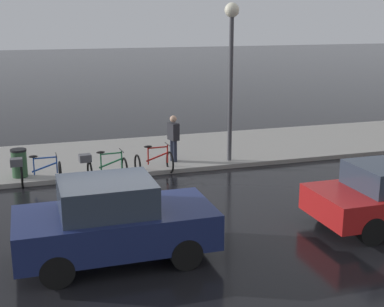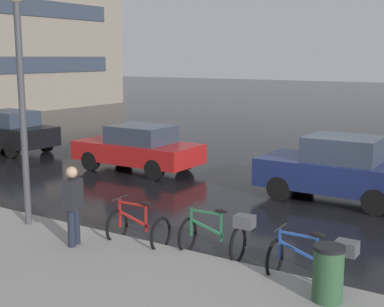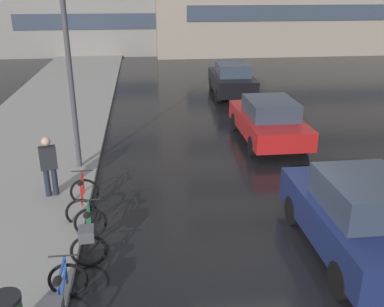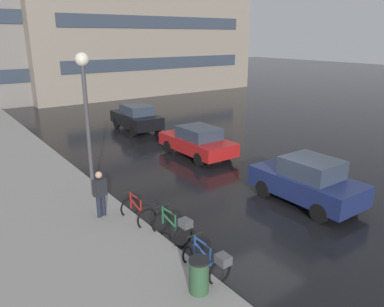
{
  "view_description": "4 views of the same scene",
  "coord_description": "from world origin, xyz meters",
  "px_view_note": "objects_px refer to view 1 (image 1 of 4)",
  "views": [
    {
      "loc": [
        11.9,
        -1.87,
        4.82
      ],
      "look_at": [
        0.57,
        1.72,
        1.74
      ],
      "focal_mm": 50.0,
      "sensor_mm": 36.0,
      "label": 1
    },
    {
      "loc": [
        -11.54,
        -4.44,
        3.68
      ],
      "look_at": [
        -0.03,
        2.92,
        1.21
      ],
      "focal_mm": 50.0,
      "sensor_mm": 36.0,
      "label": 2
    },
    {
      "loc": [
        -2.19,
        -7.21,
        5.03
      ],
      "look_at": [
        -0.99,
        3.02,
        0.97
      ],
      "focal_mm": 40.0,
      "sensor_mm": 36.0,
      "label": 3
    },
    {
      "loc": [
        -8.6,
        -7.89,
        5.73
      ],
      "look_at": [
        -0.24,
        3.65,
        1.23
      ],
      "focal_mm": 35.0,
      "sensor_mm": 36.0,
      "label": 4
    }
  ],
  "objects_px": {
    "pedestrian": "(173,137)",
    "streetlamp": "(231,51)",
    "bicycle_nearest": "(35,170)",
    "trash_bin": "(19,165)",
    "bicycle_second": "(102,167)",
    "bicycle_third": "(154,163)",
    "car_navy": "(114,221)"
  },
  "relations": [
    {
      "from": "car_navy",
      "to": "streetlamp",
      "type": "height_order",
      "value": "streetlamp"
    },
    {
      "from": "streetlamp",
      "to": "bicycle_nearest",
      "type": "bearing_deg",
      "value": -85.34
    },
    {
      "from": "bicycle_nearest",
      "to": "bicycle_third",
      "type": "distance_m",
      "value": 3.55
    },
    {
      "from": "bicycle_nearest",
      "to": "pedestrian",
      "type": "height_order",
      "value": "pedestrian"
    },
    {
      "from": "pedestrian",
      "to": "streetlamp",
      "type": "height_order",
      "value": "streetlamp"
    },
    {
      "from": "bicycle_third",
      "to": "streetlamp",
      "type": "xyz_separation_m",
      "value": [
        -0.42,
        2.67,
        3.33
      ]
    },
    {
      "from": "bicycle_third",
      "to": "trash_bin",
      "type": "relative_size",
      "value": 1.15
    },
    {
      "from": "car_navy",
      "to": "trash_bin",
      "type": "height_order",
      "value": "car_navy"
    },
    {
      "from": "bicycle_nearest",
      "to": "car_navy",
      "type": "xyz_separation_m",
      "value": [
        5.49,
        1.38,
        0.35
      ]
    },
    {
      "from": "bicycle_nearest",
      "to": "trash_bin",
      "type": "height_order",
      "value": "trash_bin"
    },
    {
      "from": "pedestrian",
      "to": "streetlamp",
      "type": "relative_size",
      "value": 0.32
    },
    {
      "from": "trash_bin",
      "to": "bicycle_third",
      "type": "bearing_deg",
      "value": 81.92
    },
    {
      "from": "pedestrian",
      "to": "streetlamp",
      "type": "distance_m",
      "value": 3.34
    },
    {
      "from": "bicycle_second",
      "to": "pedestrian",
      "type": "height_order",
      "value": "pedestrian"
    },
    {
      "from": "pedestrian",
      "to": "trash_bin",
      "type": "relative_size",
      "value": 1.7
    },
    {
      "from": "pedestrian",
      "to": "bicycle_second",
      "type": "bearing_deg",
      "value": -64.97
    },
    {
      "from": "bicycle_third",
      "to": "pedestrian",
      "type": "bearing_deg",
      "value": 134.67
    },
    {
      "from": "bicycle_third",
      "to": "pedestrian",
      "type": "distance_m",
      "value": 1.35
    },
    {
      "from": "bicycle_nearest",
      "to": "bicycle_third",
      "type": "height_order",
      "value": "bicycle_third"
    },
    {
      "from": "bicycle_second",
      "to": "bicycle_third",
      "type": "height_order",
      "value": "bicycle_second"
    },
    {
      "from": "car_navy",
      "to": "bicycle_nearest",
      "type": "bearing_deg",
      "value": -165.93
    },
    {
      "from": "bicycle_second",
      "to": "car_navy",
      "type": "distance_m",
      "value": 5.29
    },
    {
      "from": "bicycle_nearest",
      "to": "bicycle_second",
      "type": "distance_m",
      "value": 1.91
    },
    {
      "from": "bicycle_nearest",
      "to": "bicycle_second",
      "type": "relative_size",
      "value": 1.0
    },
    {
      "from": "bicycle_second",
      "to": "pedestrian",
      "type": "relative_size",
      "value": 0.83
    },
    {
      "from": "streetlamp",
      "to": "trash_bin",
      "type": "distance_m",
      "value": 7.4
    },
    {
      "from": "pedestrian",
      "to": "trash_bin",
      "type": "xyz_separation_m",
      "value": [
        0.3,
        -4.85,
        -0.45
      ]
    },
    {
      "from": "car_navy",
      "to": "pedestrian",
      "type": "bearing_deg",
      "value": 154.66
    },
    {
      "from": "bicycle_second",
      "to": "streetlamp",
      "type": "bearing_deg",
      "value": 99.68
    },
    {
      "from": "bicycle_second",
      "to": "trash_bin",
      "type": "relative_size",
      "value": 1.41
    },
    {
      "from": "streetlamp",
      "to": "trash_bin",
      "type": "bearing_deg",
      "value": -91.23
    },
    {
      "from": "car_navy",
      "to": "streetlamp",
      "type": "xyz_separation_m",
      "value": [
        -6.0,
        4.85,
        2.89
      ]
    }
  ]
}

